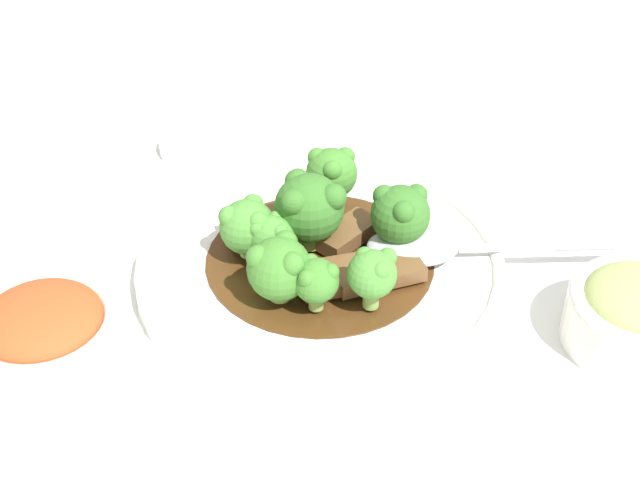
# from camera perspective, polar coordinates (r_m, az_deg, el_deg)

# --- Properties ---
(ground_plane) EXTENTS (4.00, 4.00, 0.00)m
(ground_plane) POSITION_cam_1_polar(r_m,az_deg,el_deg) (0.70, -0.00, -2.21)
(ground_plane) COLOR white
(main_plate) EXTENTS (0.29, 0.29, 0.02)m
(main_plate) POSITION_cam_1_polar(r_m,az_deg,el_deg) (0.69, -0.00, -1.57)
(main_plate) COLOR white
(main_plate) RESTS_ON ground_plane
(beef_strip_0) EXTENTS (0.08, 0.05, 0.01)m
(beef_strip_0) POSITION_cam_1_polar(r_m,az_deg,el_deg) (0.71, -3.14, 1.07)
(beef_strip_0) COLOR brown
(beef_strip_0) RESTS_ON main_plate
(beef_strip_1) EXTENTS (0.06, 0.05, 0.01)m
(beef_strip_1) POSITION_cam_1_polar(r_m,az_deg,el_deg) (0.66, 0.80, -2.39)
(beef_strip_1) COLOR brown
(beef_strip_1) RESTS_ON main_plate
(beef_strip_2) EXTENTS (0.06, 0.04, 0.01)m
(beef_strip_2) POSITION_cam_1_polar(r_m,az_deg,el_deg) (0.70, 1.74, 0.41)
(beef_strip_2) COLOR brown
(beef_strip_2) RESTS_ON main_plate
(beef_strip_3) EXTENTS (0.07, 0.04, 0.01)m
(beef_strip_3) POSITION_cam_1_polar(r_m,az_deg,el_deg) (0.66, 3.80, -2.18)
(beef_strip_3) COLOR brown
(beef_strip_3) RESTS_ON main_plate
(broccoli_floret_0) EXTENTS (0.04, 0.04, 0.05)m
(broccoli_floret_0) POSITION_cam_1_polar(r_m,az_deg,el_deg) (0.72, 0.74, 4.32)
(broccoli_floret_0) COLOR #8EB756
(broccoli_floret_0) RESTS_ON main_plate
(broccoli_floret_1) EXTENTS (0.03, 0.03, 0.04)m
(broccoli_floret_1) POSITION_cam_1_polar(r_m,az_deg,el_deg) (0.66, -3.09, 0.22)
(broccoli_floret_1) COLOR #7FA84C
(broccoli_floret_1) RESTS_ON main_plate
(broccoli_floret_2) EXTENTS (0.05, 0.05, 0.06)m
(broccoli_floret_2) POSITION_cam_1_polar(r_m,az_deg,el_deg) (0.68, -0.77, 2.12)
(broccoli_floret_2) COLOR #7FA84C
(broccoli_floret_2) RESTS_ON main_plate
(broccoli_floret_3) EXTENTS (0.05, 0.05, 0.05)m
(broccoli_floret_3) POSITION_cam_1_polar(r_m,az_deg,el_deg) (0.68, 5.17, 1.71)
(broccoli_floret_3) COLOR #7FA84C
(broccoli_floret_3) RESTS_ON main_plate
(broccoli_floret_4) EXTENTS (0.05, 0.05, 0.05)m
(broccoli_floret_4) POSITION_cam_1_polar(r_m,az_deg,el_deg) (0.63, -2.63, -1.75)
(broccoli_floret_4) COLOR #8EB756
(broccoli_floret_4) RESTS_ON main_plate
(broccoli_floret_5) EXTENTS (0.03, 0.03, 0.04)m
(broccoli_floret_5) POSITION_cam_1_polar(r_m,az_deg,el_deg) (0.63, -0.25, -2.58)
(broccoli_floret_5) COLOR #7FA84C
(broccoli_floret_5) RESTS_ON main_plate
(broccoli_floret_6) EXTENTS (0.04, 0.04, 0.05)m
(broccoli_floret_6) POSITION_cam_1_polar(r_m,az_deg,el_deg) (0.63, 3.49, -2.10)
(broccoli_floret_6) COLOR #7FA84C
(broccoli_floret_6) RESTS_ON main_plate
(broccoli_floret_7) EXTENTS (0.04, 0.04, 0.05)m
(broccoli_floret_7) POSITION_cam_1_polar(r_m,az_deg,el_deg) (0.68, -4.67, 0.93)
(broccoli_floret_7) COLOR #8EB756
(broccoli_floret_7) RESTS_ON main_plate
(serving_spoon) EXTENTS (0.23, 0.15, 0.01)m
(serving_spoon) POSITION_cam_1_polar(r_m,az_deg,el_deg) (0.69, 7.41, -0.41)
(serving_spoon) COLOR #B7B7BC
(serving_spoon) RESTS_ON main_plate
(side_bowl_kimchi) EXTENTS (0.11, 0.11, 0.05)m
(side_bowl_kimchi) POSITION_cam_1_polar(r_m,az_deg,el_deg) (0.64, -17.19, -5.84)
(side_bowl_kimchi) COLOR white
(side_bowl_kimchi) RESTS_ON ground_plane
(side_bowl_appetizer) EXTENTS (0.10, 0.10, 0.05)m
(side_bowl_appetizer) POSITION_cam_1_polar(r_m,az_deg,el_deg) (0.66, 19.63, -4.43)
(side_bowl_appetizer) COLOR white
(side_bowl_appetizer) RESTS_ON ground_plane
(sauce_dish) EXTENTS (0.07, 0.07, 0.01)m
(sauce_dish) POSITION_cam_1_polar(r_m,az_deg,el_deg) (0.86, -7.83, 6.12)
(sauce_dish) COLOR white
(sauce_dish) RESTS_ON ground_plane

